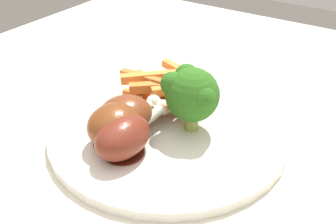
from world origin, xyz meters
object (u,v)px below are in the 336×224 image
at_px(broccoli_floret_front, 192,94).
at_px(chicken_drumstick_extra, 126,135).
at_px(dinner_plate, 168,130).
at_px(carrot_fries_pile, 164,90).
at_px(chicken_drumstick_far, 118,124).
at_px(dining_table, 134,217).
at_px(chicken_drumstick_near, 129,115).

xyz_separation_m(broccoli_floret_front, chicken_drumstick_extra, (0.08, -0.04, -0.03)).
xyz_separation_m(dinner_plate, chicken_drumstick_extra, (0.07, -0.01, 0.03)).
height_order(dinner_plate, carrot_fries_pile, carrot_fries_pile).
distance_m(chicken_drumstick_far, chicken_drumstick_extra, 0.02).
bearing_deg(chicken_drumstick_far, carrot_fries_pile, -176.59).
distance_m(dining_table, chicken_drumstick_near, 0.14).
relative_size(carrot_fries_pile, chicken_drumstick_far, 1.26).
xyz_separation_m(dinner_plate, carrot_fries_pile, (-0.05, -0.04, 0.02)).
height_order(dinner_plate, chicken_drumstick_far, chicken_drumstick_far).
xyz_separation_m(chicken_drumstick_far, chicken_drumstick_extra, (0.01, 0.02, -0.00)).
relative_size(dining_table, chicken_drumstick_extra, 8.78).
bearing_deg(carrot_fries_pile, chicken_drumstick_far, 3.41).
height_order(carrot_fries_pile, chicken_drumstick_near, chicken_drumstick_near).
distance_m(broccoli_floret_front, chicken_drumstick_extra, 0.09).
xyz_separation_m(dinner_plate, broccoli_floret_front, (-0.01, 0.03, 0.05)).
xyz_separation_m(broccoli_floret_front, chicken_drumstick_near, (0.04, -0.06, -0.03)).
xyz_separation_m(chicken_drumstick_near, chicken_drumstick_far, (0.02, 0.00, 0.00)).
xyz_separation_m(dining_table, chicken_drumstick_extra, (0.01, 0.00, 0.13)).
height_order(dining_table, chicken_drumstick_near, chicken_drumstick_near).
xyz_separation_m(dining_table, chicken_drumstick_near, (-0.03, -0.02, 0.13)).
distance_m(dining_table, broccoli_floret_front, 0.18).
bearing_deg(carrot_fries_pile, broccoli_floret_front, 60.79).
bearing_deg(carrot_fries_pile, dining_table, 13.32).
bearing_deg(broccoli_floret_front, chicken_drumstick_near, -53.73).
height_order(dinner_plate, broccoli_floret_front, broccoli_floret_front).
bearing_deg(dinner_plate, chicken_drumstick_far, -28.32).
bearing_deg(dining_table, broccoli_floret_front, 152.67).
bearing_deg(dining_table, chicken_drumstick_near, -143.01).
relative_size(dining_table, broccoli_floret_front, 13.82).
bearing_deg(dining_table, dinner_plate, 169.55).
distance_m(broccoli_floret_front, chicken_drumstick_far, 0.09).
bearing_deg(carrot_fries_pile, chicken_drumstick_near, 2.67).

